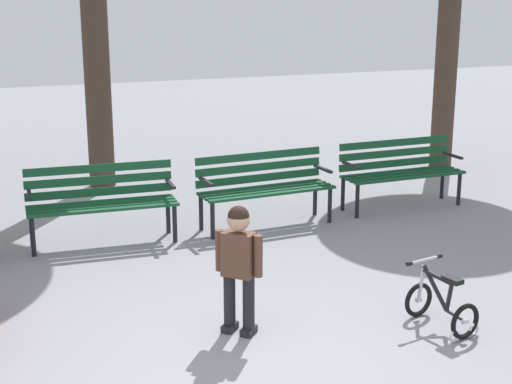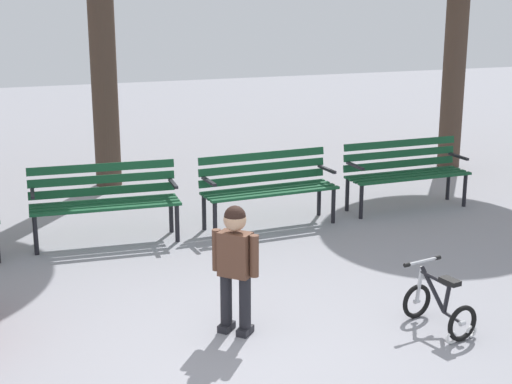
% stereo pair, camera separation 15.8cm
% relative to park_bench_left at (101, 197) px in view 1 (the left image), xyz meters
% --- Properties ---
extents(ground, '(36.00, 36.00, 0.00)m').
position_rel_park_bench_left_xyz_m(ground, '(0.39, -3.21, -0.51)').
color(ground, gray).
extents(park_bench_left, '(1.63, 0.56, 0.85)m').
position_rel_park_bench_left_xyz_m(park_bench_left, '(0.00, 0.00, 0.00)').
color(park_bench_left, '#144728').
rests_on(park_bench_left, ground).
extents(park_bench_right, '(1.62, 0.54, 0.85)m').
position_rel_park_bench_left_xyz_m(park_bench_right, '(1.89, -0.06, 0.00)').
color(park_bench_right, '#144728').
rests_on(park_bench_right, ground).
extents(park_bench_far_right, '(1.61, 0.48, 0.85)m').
position_rel_park_bench_left_xyz_m(park_bench_far_right, '(3.79, 0.03, 0.00)').
color(park_bench_far_right, '#144728').
rests_on(park_bench_far_right, ground).
extents(child_standing, '(0.30, 0.31, 1.07)m').
position_rel_park_bench_left_xyz_m(child_standing, '(0.58, -2.72, 0.12)').
color(child_standing, black).
rests_on(child_standing, ground).
extents(kids_bicycle, '(0.45, 0.61, 0.54)m').
position_rel_park_bench_left_xyz_m(kids_bicycle, '(2.15, -3.25, -0.31)').
color(kids_bicycle, black).
rests_on(kids_bicycle, ground).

